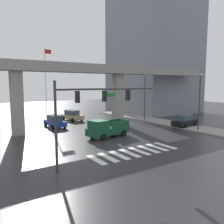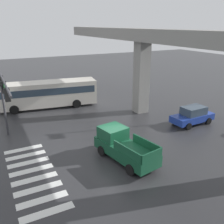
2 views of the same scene
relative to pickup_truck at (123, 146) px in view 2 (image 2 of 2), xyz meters
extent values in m
plane|color=#2D2D30|center=(-0.88, -0.06, -0.99)|extent=(120.00, 120.00, 0.00)
cube|color=silver|center=(-4.73, -6.12, -0.98)|extent=(0.55, 2.80, 0.01)
cube|color=silver|center=(-3.63, -6.12, -0.98)|extent=(0.55, 2.80, 0.01)
cube|color=silver|center=(-2.53, -6.12, -0.98)|extent=(0.55, 2.80, 0.01)
cube|color=silver|center=(-1.43, -6.12, -0.98)|extent=(0.55, 2.80, 0.01)
cube|color=silver|center=(-0.33, -6.12, -0.98)|extent=(0.55, 2.80, 0.01)
cube|color=silver|center=(0.77, -6.12, -0.98)|extent=(0.55, 2.80, 0.01)
cube|color=silver|center=(1.87, -6.12, -0.98)|extent=(0.55, 2.80, 0.01)
cube|color=silver|center=(2.97, -6.12, -0.98)|extent=(0.55, 2.80, 0.01)
cube|color=gray|center=(-0.88, 6.76, 7.13)|extent=(49.38, 2.39, 1.20)
cube|color=gray|center=(-8.03, 6.76, 2.77)|extent=(1.30, 1.30, 7.52)
cube|color=#14472D|center=(0.30, 0.05, -0.21)|extent=(5.36, 2.77, 0.80)
cube|color=#14472D|center=(-1.13, -0.20, 0.64)|extent=(1.98, 2.02, 0.90)
cube|color=#3F5160|center=(-1.59, -0.29, 0.64)|extent=(0.39, 1.66, 0.77)
cube|color=#14472D|center=(1.58, -0.60, 0.49)|extent=(2.63, 0.57, 0.60)
cube|color=#14472D|center=(1.27, 1.12, 0.49)|extent=(2.63, 0.57, 0.60)
cube|color=#14472D|center=(2.76, 0.49, 0.49)|extent=(0.41, 1.74, 0.60)
cylinder|color=black|center=(-1.10, -1.11, -0.61)|extent=(0.80, 0.41, 0.76)
cylinder|color=black|center=(-1.42, 0.66, -0.61)|extent=(0.80, 0.41, 0.76)
cylinder|color=black|center=(2.01, -0.56, -0.61)|extent=(0.80, 0.41, 0.76)
cylinder|color=black|center=(1.69, 1.22, -0.61)|extent=(0.80, 0.41, 0.76)
cube|color=beige|center=(-14.16, -1.77, 0.65)|extent=(4.06, 11.05, 2.70)
cube|color=#2D3D4C|center=(-14.16, -1.77, 1.12)|extent=(4.02, 10.52, 0.76)
cylinder|color=black|center=(-13.51, -5.69, -0.51)|extent=(0.49, 1.00, 0.96)
cylinder|color=black|center=(-15.93, -5.33, -0.51)|extent=(0.49, 1.00, 0.96)
cylinder|color=black|center=(-12.51, 0.99, -0.51)|extent=(0.49, 1.00, 0.96)
cylinder|color=black|center=(-14.94, 1.35, -0.51)|extent=(0.49, 1.00, 0.96)
cube|color=#1E3899|center=(-2.72, 9.21, -0.35)|extent=(1.96, 4.38, 0.64)
cube|color=#384756|center=(-2.72, 9.31, 0.35)|extent=(1.60, 2.30, 0.76)
cylinder|color=black|center=(-1.80, 7.92, -0.67)|extent=(0.27, 0.65, 0.64)
cylinder|color=black|center=(-3.52, 7.84, -0.67)|extent=(0.27, 0.65, 0.64)
cylinder|color=black|center=(-1.92, 10.58, -0.67)|extent=(0.27, 0.65, 0.64)
cylinder|color=black|center=(-3.64, 10.50, -0.67)|extent=(0.27, 0.65, 0.64)
cylinder|color=#38383D|center=(-8.22, -6.88, 2.11)|extent=(0.18, 0.18, 6.20)
cylinder|color=#38383D|center=(-3.92, -6.88, 4.61)|extent=(8.60, 0.14, 0.14)
cube|color=black|center=(-6.62, -6.88, 4.09)|extent=(0.24, 0.32, 0.84)
sphere|color=orange|center=(-6.62, -6.88, 4.09)|extent=(0.17, 0.17, 0.17)
cube|color=black|center=(-4.42, -6.88, 4.09)|extent=(0.24, 0.32, 0.84)
sphere|color=orange|center=(-4.42, -6.88, 4.09)|extent=(0.17, 0.17, 0.17)
cube|color=black|center=(-2.22, -6.88, 4.09)|extent=(0.24, 0.32, 0.84)
sphere|color=orange|center=(-2.22, -6.88, 4.09)|extent=(0.17, 0.17, 0.17)
cube|color=#19722D|center=(-4.01, -6.88, 4.16)|extent=(1.10, 0.04, 0.28)
camera|label=1|loc=(-13.33, -21.50, 4.94)|focal=36.73mm
camera|label=2|loc=(13.65, -7.88, 8.16)|focal=39.92mm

